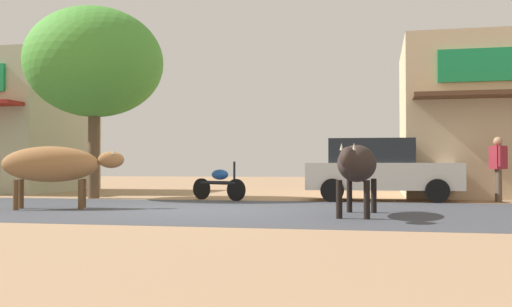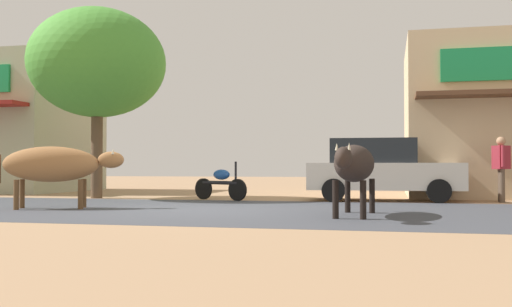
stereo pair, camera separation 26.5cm
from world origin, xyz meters
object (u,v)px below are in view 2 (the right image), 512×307
object	(u,v)px
roadside_tree	(97,63)
cow_far_dark	(354,164)
parked_motorcycle	(221,183)
cow_near_brown	(54,165)
parked_hatchback_car	(380,169)
pedestrian_by_shop	(501,164)

from	to	relation	value
roadside_tree	cow_far_dark	world-z (taller)	roadside_tree
parked_motorcycle	roadside_tree	bearing A→B (deg)	177.54
parked_motorcycle	cow_near_brown	size ratio (longest dim) A/B	0.66
parked_hatchback_car	cow_near_brown	world-z (taller)	parked_hatchback_car
parked_motorcycle	pedestrian_by_shop	xyz separation A→B (m)	(7.21, 0.66, 0.52)
parked_hatchback_car	parked_motorcycle	world-z (taller)	parked_hatchback_car
parked_hatchback_car	pedestrian_by_shop	size ratio (longest dim) A/B	2.44
roadside_tree	parked_hatchback_car	xyz separation A→B (m)	(7.97, 0.57, -3.04)
cow_near_brown	roadside_tree	bearing A→B (deg)	106.14
parked_hatchback_car	parked_motorcycle	distance (m)	4.29
cow_far_dark	parked_motorcycle	bearing A→B (deg)	131.08
roadside_tree	pedestrian_by_shop	xyz separation A→B (m)	(10.98, 0.49, -2.91)
cow_near_brown	parked_motorcycle	bearing A→B (deg)	56.63
parked_motorcycle	cow_far_dark	xyz separation A→B (m)	(3.82, -4.39, 0.49)
parked_hatchback_car	pedestrian_by_shop	world-z (taller)	pedestrian_by_shop
parked_motorcycle	cow_far_dark	bearing A→B (deg)	-48.92
cow_far_dark	roadside_tree	bearing A→B (deg)	149.06
parked_motorcycle	cow_near_brown	distance (m)	4.72
parked_hatchback_car	cow_far_dark	distance (m)	5.13
parked_hatchback_car	parked_motorcycle	size ratio (longest dim) A/B	2.44
roadside_tree	parked_motorcycle	distance (m)	5.09
parked_motorcycle	cow_far_dark	world-z (taller)	cow_far_dark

